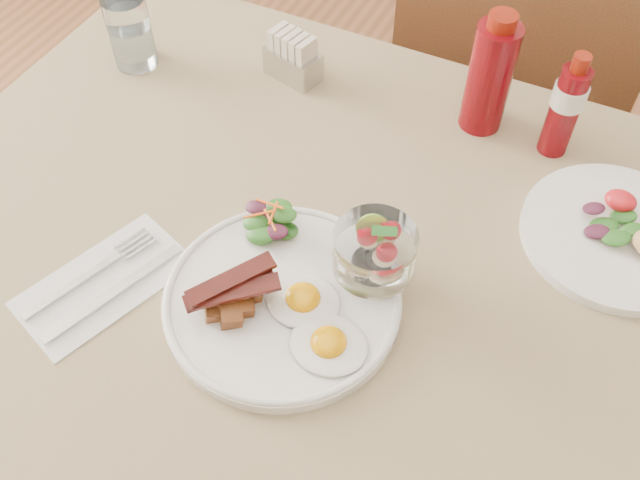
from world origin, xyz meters
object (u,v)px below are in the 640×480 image
(table, at_px, (383,321))
(ketchup_bottle, at_px, (490,76))
(hot_sauce_bottle, at_px, (566,106))
(sugar_caddy, at_px, (293,59))
(chair_far, at_px, (509,102))
(main_plate, at_px, (282,301))
(water_glass, at_px, (131,36))
(fruit_cup, at_px, (375,251))
(second_plate, at_px, (632,238))

(table, xyz_separation_m, ketchup_bottle, (0.01, 0.32, 0.17))
(hot_sauce_bottle, xyz_separation_m, sugar_caddy, (-0.40, -0.02, -0.04))
(table, height_order, chair_far, chair_far)
(ketchup_bottle, xyz_separation_m, sugar_caddy, (-0.29, -0.03, -0.05))
(ketchup_bottle, distance_m, hot_sauce_bottle, 0.11)
(chair_far, height_order, sugar_caddy, chair_far)
(ketchup_bottle, bearing_deg, table, -91.70)
(table, relative_size, main_plate, 4.75)
(table, relative_size, ketchup_bottle, 7.33)
(water_glass, bearing_deg, ketchup_bottle, 10.95)
(fruit_cup, bearing_deg, table, 43.43)
(table, xyz_separation_m, chair_far, (0.00, 0.66, -0.14))
(sugar_caddy, bearing_deg, main_plate, -50.55)
(hot_sauce_bottle, bearing_deg, fruit_cup, -112.04)
(fruit_cup, xyz_separation_m, hot_sauce_bottle, (0.13, 0.33, 0.01))
(fruit_cup, relative_size, hot_sauce_bottle, 0.61)
(table, xyz_separation_m, water_glass, (-0.52, 0.22, 0.14))
(table, relative_size, fruit_cup, 13.73)
(ketchup_bottle, bearing_deg, sugar_caddy, -175.02)
(chair_far, xyz_separation_m, fruit_cup, (-0.02, -0.68, 0.30))
(fruit_cup, relative_size, sugar_caddy, 1.04)
(second_plate, distance_m, hot_sauce_bottle, 0.20)
(fruit_cup, height_order, second_plate, fruit_cup)
(fruit_cup, xyz_separation_m, sugar_caddy, (-0.27, 0.31, -0.04))
(ketchup_bottle, bearing_deg, main_plate, -105.05)
(second_plate, relative_size, water_glass, 2.25)
(table, xyz_separation_m, main_plate, (-0.10, -0.08, 0.10))
(table, relative_size, water_glass, 11.75)
(chair_far, bearing_deg, main_plate, -97.59)
(ketchup_bottle, bearing_deg, water_glass, -169.05)
(main_plate, xyz_separation_m, ketchup_bottle, (0.11, 0.41, 0.08))
(second_plate, relative_size, ketchup_bottle, 1.40)
(table, distance_m, fruit_cup, 0.16)
(fruit_cup, xyz_separation_m, water_glass, (-0.51, 0.23, -0.02))
(fruit_cup, height_order, water_glass, same)
(table, xyz_separation_m, fruit_cup, (-0.02, -0.01, 0.16))
(ketchup_bottle, relative_size, water_glass, 1.60)
(main_plate, distance_m, water_glass, 0.52)
(ketchup_bottle, relative_size, sugar_caddy, 1.95)
(main_plate, xyz_separation_m, hot_sauce_bottle, (0.22, 0.40, 0.07))
(table, relative_size, second_plate, 5.23)
(main_plate, distance_m, hot_sauce_bottle, 0.46)
(table, height_order, second_plate, second_plate)
(water_glass, bearing_deg, second_plate, -2.54)
(hot_sauce_bottle, bearing_deg, main_plate, -118.55)
(second_plate, xyz_separation_m, hot_sauce_bottle, (-0.13, 0.13, 0.06))
(sugar_caddy, distance_m, water_glass, 0.25)
(chair_far, height_order, second_plate, chair_far)
(table, height_order, hot_sauce_bottle, hot_sauce_bottle)
(main_plate, bearing_deg, chair_far, 82.41)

